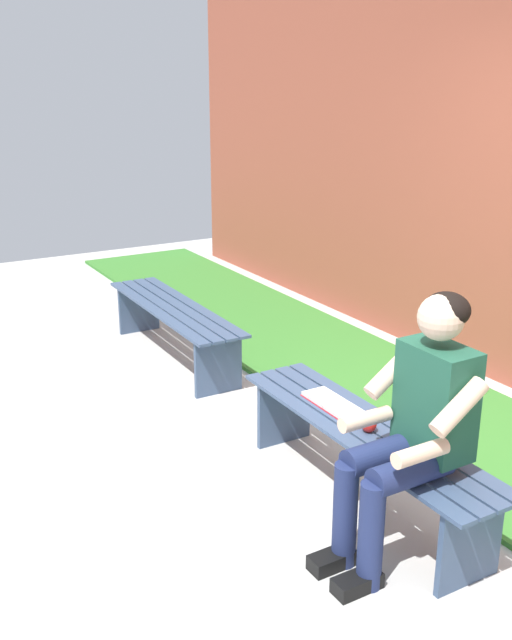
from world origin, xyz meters
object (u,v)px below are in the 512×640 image
(bench_near, at_px, (363,444))
(book_open, at_px, (334,405))
(apple, at_px, (369,425))
(person_seated, at_px, (414,422))
(bench_far, at_px, (174,319))

(bench_near, bearing_deg, book_open, -1.82)
(bench_near, height_order, apple, apple)
(bench_near, distance_m, apple, 0.15)
(person_seated, distance_m, book_open, 0.76)
(person_seated, distance_m, apple, 0.45)
(book_open, bearing_deg, person_seated, 171.91)
(bench_far, distance_m, person_seated, 2.80)
(bench_far, relative_size, apple, 22.86)
(bench_far, height_order, apple, apple)
(bench_near, height_order, bench_far, same)
(bench_far, height_order, book_open, book_open)
(person_seated, xyz_separation_m, book_open, (0.71, -0.11, -0.23))
(person_seated, xyz_separation_m, apple, (0.39, -0.08, -0.21))
(bench_near, relative_size, apple, 22.84)
(bench_far, distance_m, book_open, 2.06)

